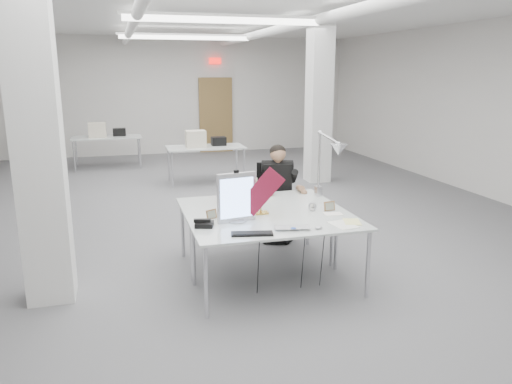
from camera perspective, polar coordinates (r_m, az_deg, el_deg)
room_shell at (r=7.52m, az=-3.38°, el=9.11°), size 10.04×14.04×3.24m
desk_main at (r=5.18m, az=2.62°, el=-3.76°), size 1.80×0.90×0.02m
desk_second at (r=6.01m, az=-0.05°, el=-1.28°), size 1.80×0.90×0.02m
bg_desk_a at (r=10.46m, az=-5.79°, el=5.12°), size 1.60×0.80×0.02m
bg_desk_b at (r=12.49m, az=-16.70°, el=6.01°), size 1.60×0.80×0.02m
filing_cabinet at (r=14.08m, az=-23.55°, el=5.68°), size 0.45×0.55×1.20m
office_chair at (r=6.83m, az=2.34°, el=-0.76°), size 0.69×0.69×1.18m
seated_person at (r=6.71m, az=2.50°, el=1.69°), size 0.57×0.66×0.87m
monitor at (r=5.18m, az=-2.24°, el=-0.63°), size 0.42×0.11×0.52m
pennant at (r=5.19m, az=0.64°, el=0.03°), size 0.47×0.17×0.53m
keyboard at (r=4.83m, az=-0.45°, el=-4.79°), size 0.42×0.21×0.02m
laptop at (r=4.95m, az=4.29°, el=-4.32°), size 0.40×0.30×0.03m
mouse at (r=5.03m, az=7.18°, el=-4.07°), size 0.09×0.06×0.03m
bankers_lamp at (r=5.48m, az=0.55°, el=-0.83°), size 0.30×0.13×0.33m
desk_phone at (r=5.10m, az=-5.93°, el=-3.70°), size 0.22×0.21×0.05m
picture_frame_left at (r=5.35m, az=-5.11°, el=-2.54°), size 0.13×0.09×0.10m
picture_frame_right at (r=5.69m, az=8.39°, el=-1.60°), size 0.14×0.05×0.11m
desk_clock at (r=5.66m, az=6.47°, el=-1.66°), size 0.10×0.06×0.09m
paper_stack_a at (r=5.20m, az=9.92°, el=-3.71°), size 0.25×0.33×0.01m
paper_stack_b at (r=5.32m, az=10.91°, el=-3.36°), size 0.23×0.27×0.01m
paper_stack_c at (r=5.57m, az=8.79°, el=-2.48°), size 0.21×0.16×0.01m
beige_monitor at (r=5.92m, az=-2.04°, el=0.21°), size 0.41×0.40×0.32m
architect_lamp at (r=6.05m, az=8.13°, el=2.75°), size 0.34×0.66×0.81m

